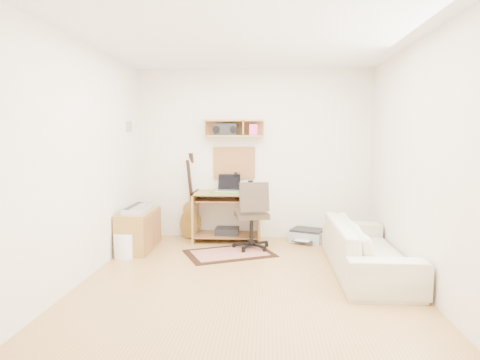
# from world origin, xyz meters

# --- Properties ---
(floor) EXTENTS (3.60, 4.00, 0.01)m
(floor) POSITION_xyz_m (0.00, 0.00, -0.01)
(floor) COLOR tan
(floor) RESTS_ON ground
(ceiling) EXTENTS (3.60, 4.00, 0.01)m
(ceiling) POSITION_xyz_m (0.00, 0.00, 2.60)
(ceiling) COLOR white
(ceiling) RESTS_ON ground
(back_wall) EXTENTS (3.60, 0.01, 2.60)m
(back_wall) POSITION_xyz_m (0.00, 2.00, 1.30)
(back_wall) COLOR white
(back_wall) RESTS_ON ground
(left_wall) EXTENTS (0.01, 4.00, 2.60)m
(left_wall) POSITION_xyz_m (-1.80, 0.00, 1.30)
(left_wall) COLOR white
(left_wall) RESTS_ON ground
(right_wall) EXTENTS (0.01, 4.00, 2.60)m
(right_wall) POSITION_xyz_m (1.80, 0.00, 1.30)
(right_wall) COLOR white
(right_wall) RESTS_ON ground
(wall_shelf) EXTENTS (0.90, 0.25, 0.26)m
(wall_shelf) POSITION_xyz_m (-0.30, 1.88, 1.70)
(wall_shelf) COLOR #A77E3B
(wall_shelf) RESTS_ON back_wall
(cork_board) EXTENTS (0.64, 0.03, 0.49)m
(cork_board) POSITION_xyz_m (-0.30, 1.98, 1.17)
(cork_board) COLOR #A27451
(cork_board) RESTS_ON back_wall
(wall_photo) EXTENTS (0.02, 0.20, 0.15)m
(wall_photo) POSITION_xyz_m (-1.79, 1.50, 1.72)
(wall_photo) COLOR #4C8CBF
(wall_photo) RESTS_ON left_wall
(desk) EXTENTS (1.00, 0.55, 0.75)m
(desk) POSITION_xyz_m (-0.39, 1.73, 0.38)
(desk) COLOR #A77E3B
(desk) RESTS_ON floor
(laptop) EXTENTS (0.39, 0.39, 0.26)m
(laptop) POSITION_xyz_m (-0.39, 1.71, 0.88)
(laptop) COLOR silver
(laptop) RESTS_ON desk
(speaker) EXTENTS (0.08, 0.08, 0.18)m
(speaker) POSITION_xyz_m (-0.03, 1.68, 0.84)
(speaker) COLOR black
(speaker) RESTS_ON desk
(desk_lamp) EXTENTS (0.10, 0.10, 0.29)m
(desk_lamp) POSITION_xyz_m (-0.21, 1.87, 0.89)
(desk_lamp) COLOR black
(desk_lamp) RESTS_ON desk
(pencil_cup) EXTENTS (0.07, 0.07, 0.10)m
(pencil_cup) POSITION_xyz_m (-0.06, 1.83, 0.80)
(pencil_cup) COLOR #385CA8
(pencil_cup) RESTS_ON desk
(boombox) EXTENTS (0.35, 0.16, 0.18)m
(boombox) POSITION_xyz_m (-0.43, 1.87, 1.68)
(boombox) COLOR black
(boombox) RESTS_ON wall_shelf
(rug) EXTENTS (1.34, 1.15, 0.02)m
(rug) POSITION_xyz_m (-0.29, 1.01, 0.01)
(rug) COLOR #D5AF8E
(rug) RESTS_ON floor
(task_chair) EXTENTS (0.60, 0.60, 0.98)m
(task_chair) POSITION_xyz_m (-0.00, 1.28, 0.49)
(task_chair) COLOR #392D21
(task_chair) RESTS_ON floor
(cabinet) EXTENTS (0.40, 0.90, 0.55)m
(cabinet) POSITION_xyz_m (-1.58, 1.15, 0.28)
(cabinet) COLOR #A77E3B
(cabinet) RESTS_ON floor
(music_keyboard) EXTENTS (0.24, 0.77, 0.07)m
(music_keyboard) POSITION_xyz_m (-1.58, 1.15, 0.58)
(music_keyboard) COLOR #B2B5BA
(music_keyboard) RESTS_ON cabinet
(guitar) EXTENTS (0.41, 0.34, 1.33)m
(guitar) POSITION_xyz_m (-0.98, 1.86, 0.67)
(guitar) COLOR olive
(guitar) RESTS_ON floor
(waste_basket) EXTENTS (0.33, 0.33, 0.32)m
(waste_basket) POSITION_xyz_m (-1.65, 0.75, 0.16)
(waste_basket) COLOR white
(waste_basket) RESTS_ON floor
(printer) EXTENTS (0.58, 0.53, 0.18)m
(printer) POSITION_xyz_m (0.82, 1.77, 0.09)
(printer) COLOR #A5A8AA
(printer) RESTS_ON floor
(sofa) EXTENTS (0.58, 1.99, 0.78)m
(sofa) POSITION_xyz_m (1.38, 0.35, 0.39)
(sofa) COLOR beige
(sofa) RESTS_ON floor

